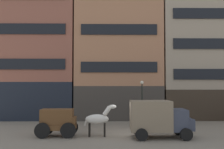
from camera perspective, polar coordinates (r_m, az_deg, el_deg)
ground_plane at (r=19.36m, az=4.12°, el=-13.48°), size 120.00×120.00×0.00m
building_far_left at (r=30.70m, az=-16.20°, el=5.34°), size 9.26×7.23×15.47m
building_center_left at (r=29.62m, az=1.35°, el=5.86°), size 9.88×7.23×15.82m
building_center_right at (r=31.54m, az=19.48°, el=6.05°), size 10.36×7.23×16.43m
cargo_wagon at (r=19.00m, az=-12.14°, el=-10.15°), size 2.92×1.55×1.98m
draft_horse at (r=18.63m, az=-3.08°, el=-9.97°), size 2.34×0.63×2.30m
delivery_truck_far at (r=18.38m, az=10.49°, el=-9.56°), size 4.35×2.13×2.62m
pedestrian_officer at (r=23.18m, az=9.44°, el=-9.13°), size 0.39×0.39×1.79m
streetlamp_curbside at (r=24.39m, az=6.80°, el=-4.82°), size 0.32×0.32×4.12m
fire_hydrant_curbside at (r=24.50m, az=9.45°, el=-10.06°), size 0.24×0.24×0.83m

